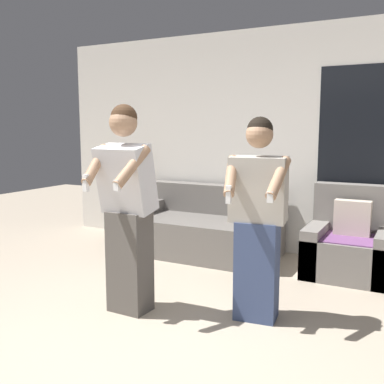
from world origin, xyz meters
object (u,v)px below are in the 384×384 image
Objects in this scene: armchair at (351,245)px; side_table at (129,199)px; couch at (201,230)px; person_left at (127,209)px; person_right at (258,220)px.

armchair reaches higher than side_table.
couch is 2.03× the size of armchair.
couch is 1.97m from person_left.
side_table is at bearing 125.34° from person_left.
side_table is 3.03m from person_right.
couch is 1.16× the size of person_right.
person_left reaches higher than armchair.
person_left reaches higher than person_right.
armchair is at bearing -4.37° from side_table.
side_table is 0.50× the size of person_right.
side_table is 0.47× the size of person_left.
couch reaches higher than side_table.
person_right is (0.99, 0.35, -0.06)m from person_left.
person_right is at bearing -50.59° from couch.
armchair is 0.57× the size of person_right.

